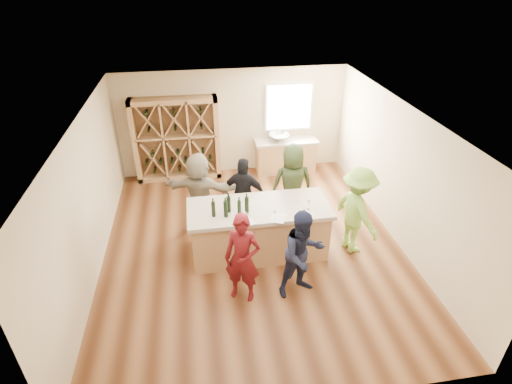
{
  "coord_description": "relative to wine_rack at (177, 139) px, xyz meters",
  "views": [
    {
      "loc": [
        -0.97,
        -6.54,
        5.16
      ],
      "look_at": [
        0.1,
        0.2,
        1.15
      ],
      "focal_mm": 28.0,
      "sensor_mm": 36.0,
      "label": 1
    }
  ],
  "objects": [
    {
      "name": "wine_bottle_a",
      "position": [
        0.72,
        -3.69,
        0.13
      ],
      "size": [
        0.1,
        0.1,
        0.3
      ],
      "primitive_type": "cylinder",
      "rotation": [
        0.0,
        0.0,
        0.38
      ],
      "color": "black",
      "rests_on": "tasting_counter_top"
    },
    {
      "name": "window_pane",
      "position": [
        3.0,
        0.17,
        0.65
      ],
      "size": [
        1.18,
        0.01,
        1.18
      ],
      "primitive_type": "cube",
      "color": "white",
      "rests_on": "wall_back"
    },
    {
      "name": "wine_bottle_c",
      "position": [
        1.01,
        -3.58,
        0.14
      ],
      "size": [
        0.1,
        0.1,
        0.32
      ],
      "primitive_type": "cylinder",
      "rotation": [
        0.0,
        0.0,
        0.31
      ],
      "color": "black",
      "rests_on": "tasting_counter_top"
    },
    {
      "name": "person_server",
      "position": [
        3.49,
        -3.69,
        -0.19
      ],
      "size": [
        0.85,
        1.28,
        1.82
      ],
      "primitive_type": "imported",
      "rotation": [
        0.0,
        0.0,
        1.85
      ],
      "color": "#8CC64C",
      "rests_on": "floor"
    },
    {
      "name": "wine_glass_a",
      "position": [
        1.26,
        -3.96,
        0.08
      ],
      "size": [
        0.09,
        0.09,
        0.2
      ],
      "primitive_type": "cone",
      "rotation": [
        0.0,
        0.0,
        -0.27
      ],
      "color": "white",
      "rests_on": "tasting_counter_top"
    },
    {
      "name": "wall_right",
      "position": [
        4.55,
        -3.27,
        0.3
      ],
      "size": [
        0.1,
        7.0,
        2.8
      ],
      "primitive_type": "cube",
      "color": "beige",
      "rests_on": "ground"
    },
    {
      "name": "person_far_mid",
      "position": [
        1.42,
        -2.58,
        -0.27
      ],
      "size": [
        1.09,
        0.84,
        1.65
      ],
      "primitive_type": "imported",
      "rotation": [
        0.0,
        0.0,
        2.73
      ],
      "color": "black",
      "rests_on": "floor"
    },
    {
      "name": "tasting_counter_base",
      "position": [
        1.59,
        -3.51,
        -0.6
      ],
      "size": [
        2.6,
        1.0,
        1.0
      ],
      "primitive_type": "cube",
      "color": "tan",
      "rests_on": "floor"
    },
    {
      "name": "tasting_menu_a",
      "position": [
        1.3,
        -3.96,
        -0.02
      ],
      "size": [
        0.31,
        0.35,
        0.0
      ],
      "primitive_type": "cube",
      "rotation": [
        0.0,
        0.0,
        0.42
      ],
      "color": "white",
      "rests_on": "tasting_counter_top"
    },
    {
      "name": "wine_glass_b",
      "position": [
        1.8,
        -3.98,
        0.06
      ],
      "size": [
        0.08,
        0.08,
        0.17
      ],
      "primitive_type": "cone",
      "rotation": [
        0.0,
        0.0,
        0.22
      ],
      "color": "white",
      "rests_on": "tasting_counter_top"
    },
    {
      "name": "faucet",
      "position": [
        2.7,
        0.11,
        -0.03
      ],
      "size": [
        0.02,
        0.02,
        0.3
      ],
      "primitive_type": "cylinder",
      "color": "silver",
      "rests_on": "back_counter_top"
    },
    {
      "name": "ceiling",
      "position": [
        1.5,
        -3.27,
        1.75
      ],
      "size": [
        6.0,
        7.0,
        0.1
      ],
      "primitive_type": "cube",
      "color": "white",
      "rests_on": "ground"
    },
    {
      "name": "person_far_left",
      "position": [
        0.49,
        -2.42,
        -0.22
      ],
      "size": [
        1.73,
        1.05,
        1.76
      ],
      "primitive_type": "imported",
      "rotation": [
        0.0,
        0.0,
        2.83
      ],
      "color": "gray",
      "rests_on": "floor"
    },
    {
      "name": "tasting_counter_top",
      "position": [
        1.59,
        -3.51,
        -0.06
      ],
      "size": [
        2.72,
        1.12,
        0.08
      ],
      "primitive_type": "cube",
      "color": "#B2A791",
      "rests_on": "tasting_counter_base"
    },
    {
      "name": "wine_glass_e",
      "position": [
        2.48,
        -3.74,
        0.08
      ],
      "size": [
        0.09,
        0.09,
        0.2
      ],
      "primitive_type": "cone",
      "rotation": [
        0.0,
        0.0,
        -0.27
      ],
      "color": "white",
      "rests_on": "tasting_counter_top"
    },
    {
      "name": "wine_rack",
      "position": [
        0.0,
        0.0,
        0.0
      ],
      "size": [
        2.2,
        0.45,
        2.2
      ],
      "primitive_type": "cube",
      "color": "tan",
      "rests_on": "floor"
    },
    {
      "name": "wall_front",
      "position": [
        1.5,
        -6.82,
        0.3
      ],
      "size": [
        6.0,
        0.1,
        2.8
      ],
      "primitive_type": "cube",
      "color": "beige",
      "rests_on": "ground"
    },
    {
      "name": "person_near_left",
      "position": [
        1.12,
        -4.68,
        -0.26
      ],
      "size": [
        0.74,
        0.65,
        1.68
      ],
      "primitive_type": "imported",
      "rotation": [
        0.0,
        0.0,
        -0.4
      ],
      "color": "#590F14",
      "rests_on": "floor"
    },
    {
      "name": "back_counter_top",
      "position": [
        2.9,
        -0.07,
        -0.21
      ],
      "size": [
        1.7,
        0.62,
        0.06
      ],
      "primitive_type": "cube",
      "color": "#B2A791",
      "rests_on": "back_counter_base"
    },
    {
      "name": "floor",
      "position": [
        1.5,
        -3.27,
        -1.15
      ],
      "size": [
        6.0,
        7.0,
        0.1
      ],
      "primitive_type": "cube",
      "color": "brown",
      "rests_on": "ground"
    },
    {
      "name": "sink",
      "position": [
        2.7,
        -0.07,
        -0.09
      ],
      "size": [
        0.54,
        0.54,
        0.19
      ],
      "primitive_type": "imported",
      "color": "silver",
      "rests_on": "back_counter_top"
    },
    {
      "name": "back_counter_base",
      "position": [
        2.9,
        -0.07,
        -0.67
      ],
      "size": [
        1.6,
        0.58,
        0.86
      ],
      "primitive_type": "cube",
      "color": "tan",
      "rests_on": "floor"
    },
    {
      "name": "wall_back",
      "position": [
        1.5,
        0.28,
        0.3
      ],
      "size": [
        6.0,
        0.1,
        2.8
      ],
      "primitive_type": "cube",
      "color": "beige",
      "rests_on": "ground"
    },
    {
      "name": "wine_glass_c",
      "position": [
        2.32,
        -4.01,
        0.06
      ],
      "size": [
        0.08,
        0.08,
        0.16
      ],
      "primitive_type": "cone",
      "rotation": [
        0.0,
        0.0,
        -0.33
      ],
      "color": "white",
      "rests_on": "tasting_counter_top"
    },
    {
      "name": "person_near_right",
      "position": [
        2.14,
        -4.72,
        -0.27
      ],
      "size": [
        0.9,
        0.65,
        1.66
      ],
      "primitive_type": "imported",
      "rotation": [
        0.0,
        0.0,
        0.28
      ],
      "color": "#191E38",
      "rests_on": "floor"
    },
    {
      "name": "person_far_right",
      "position": [
        2.49,
        -2.48,
        -0.18
      ],
      "size": [
        0.91,
        0.6,
        1.84
      ],
      "primitive_type": "imported",
      "rotation": [
        0.0,
        0.0,
        3.12
      ],
      "color": "#263319",
      "rests_on": "floor"
    },
    {
      "name": "wall_left",
      "position": [
        -1.55,
        -3.27,
        0.3
      ],
      "size": [
        0.1,
        7.0,
        2.8
      ],
      "primitive_type": "cube",
      "color": "beige",
      "rests_on": "ground"
    },
    {
      "name": "tasting_menu_c",
      "position": [
        2.39,
        -3.86,
        -0.02
      ],
      "size": [
        0.3,
        0.35,
        0.0
      ],
      "primitive_type": "cube",
      "rotation": [
        0.0,
        0.0,
        0.37
      ],
      "color": "white",
      "rests_on": "tasting_counter_top"
    },
    {
      "name": "tasting_menu_b",
      "position": [
        1.88,
        -3.94,
        -0.02
      ],
      "size": [
        0.35,
        0.4,
        0.0
      ],
      "primitive_type": "cube",
      "rotation": [
        0.0,
        0.0,
        -0.4
      ],
      "color": "white",
      "rests_on": "tasting_counter_top"
    },
    {
      "name": "wine_bottle_e",
      "position": [
        1.34,
        -3.66,
        0.14
      ],
      "size": [
        0.08,
        0.08,
        0.32
      ],
      "primitive_type": "cylinder",
      "rotation": [
        0.0,
        0.0,
        0.0
      ],
      "color": "black",
      "rests_on": "tasting_counter_top"
    },
    {
      "name": "window_frame",
      "position": [
        3.0,
        0.2,
        0.65
      ],
      "size": [
        1.3,
        0.06,
        1.3
      ],
      "primitive_type": "cube",
      "color": "white",
      "rests_on": "wall_back"
    },
    {
      "name": "wine_bottle_d",
      "position": [
        1.19,
        -3.7,
        0.12
      ],
      "size": [
        0.09,
        0.09,
        0.28
      ],
      "primitive_type": "cylinder",
      "rotation": [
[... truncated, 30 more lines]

